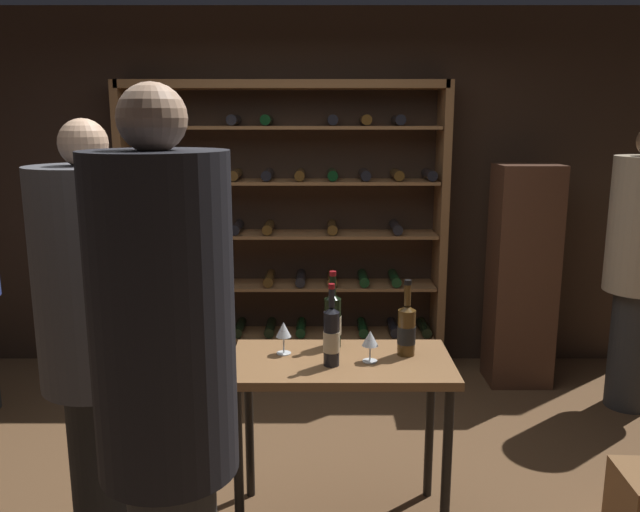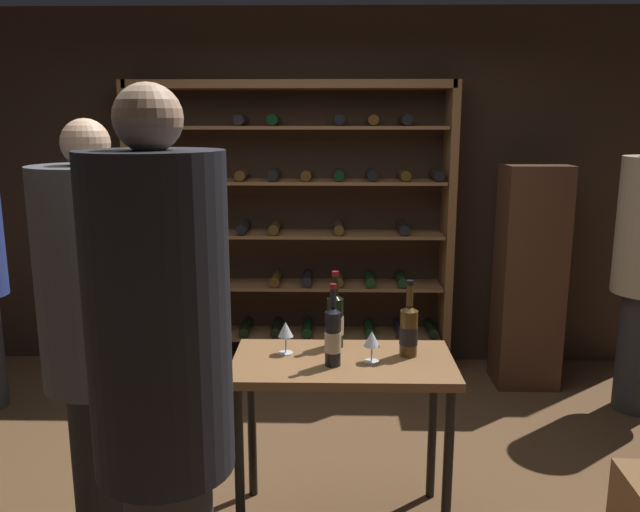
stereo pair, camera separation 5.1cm
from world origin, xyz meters
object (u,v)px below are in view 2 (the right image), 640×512
at_px(tasting_table, 343,382).
at_px(person_host_in_suit, 163,391).
at_px(wine_bottle_red_label, 409,330).
at_px(wine_bottle_gold_foil, 335,320).
at_px(person_guest_plum_blouse, 99,329).
at_px(wine_glass_stemmed_left, 372,340).
at_px(display_cabinet, 529,277).
at_px(wine_rack, 290,232).
at_px(wine_glass_stemmed_center, 286,331).
at_px(wine_bottle_black_capsule, 333,336).

distance_m(tasting_table, person_host_in_suit, 1.23).
relative_size(wine_bottle_red_label, wine_bottle_gold_foil, 0.96).
xyz_separation_m(person_host_in_suit, person_guest_plum_blouse, (-0.46, 0.75, -0.06)).
bearing_deg(wine_glass_stemmed_left, display_cabinet, 54.81).
xyz_separation_m(wine_bottle_red_label, wine_bottle_gold_foil, (-0.34, 0.11, 0.01)).
height_order(wine_rack, wine_glass_stemmed_left, wine_rack).
bearing_deg(wine_rack, person_guest_plum_blouse, -105.56).
bearing_deg(display_cabinet, tasting_table, -128.35).
relative_size(person_host_in_suit, person_guest_plum_blouse, 1.05).
xyz_separation_m(person_host_in_suit, wine_glass_stemmed_center, (0.28, 1.09, -0.18)).
height_order(person_host_in_suit, wine_bottle_black_capsule, person_host_in_suit).
bearing_deg(person_guest_plum_blouse, display_cabinet, -127.45).
distance_m(wine_bottle_gold_foil, wine_glass_stemmed_center, 0.25).
xyz_separation_m(wine_bottle_black_capsule, wine_bottle_red_label, (0.35, 0.13, -0.01)).
xyz_separation_m(wine_rack, person_guest_plum_blouse, (-0.64, -2.28, -0.02)).
relative_size(wine_bottle_red_label, wine_glass_stemmed_left, 2.46).
xyz_separation_m(wine_bottle_black_capsule, wine_glass_stemmed_left, (0.18, 0.04, -0.03)).
xyz_separation_m(tasting_table, display_cabinet, (1.36, 1.72, 0.08)).
distance_m(wine_rack, tasting_table, 2.07).
bearing_deg(wine_glass_stemmed_left, tasting_table, 167.76).
bearing_deg(wine_glass_stemmed_left, person_guest_plum_blouse, -167.92).
distance_m(display_cabinet, wine_bottle_red_label, 1.97).
height_order(wine_bottle_gold_foil, wine_glass_stemmed_center, wine_bottle_gold_foil).
relative_size(wine_rack, wine_glass_stemmed_center, 15.64).
relative_size(tasting_table, wine_bottle_red_label, 2.82).
relative_size(wine_rack, wine_bottle_gold_foil, 6.46).
bearing_deg(tasting_table, wine_rack, 100.70).
relative_size(person_guest_plum_blouse, wine_bottle_gold_foil, 5.11).
height_order(wine_rack, wine_bottle_black_capsule, wine_rack).
xyz_separation_m(tasting_table, wine_bottle_red_label, (0.30, 0.06, 0.24)).
xyz_separation_m(tasting_table, person_guest_plum_blouse, (-1.01, -0.27, 0.34)).
bearing_deg(wine_bottle_gold_foil, wine_bottle_red_label, -18.56).
distance_m(person_guest_plum_blouse, wine_bottle_gold_foil, 1.08).
distance_m(person_host_in_suit, wine_bottle_gold_foil, 1.31).
xyz_separation_m(display_cabinet, wine_bottle_gold_foil, (-1.40, -1.54, 0.16)).
distance_m(wine_bottle_red_label, wine_glass_stemmed_left, 0.20).
relative_size(wine_rack, wine_bottle_black_capsule, 6.44).
bearing_deg(person_host_in_suit, wine_glass_stemmed_center, -42.90).
relative_size(wine_glass_stemmed_left, wine_glass_stemmed_center, 0.95).
height_order(person_guest_plum_blouse, wine_bottle_red_label, person_guest_plum_blouse).
relative_size(person_host_in_suit, wine_glass_stemmed_left, 13.71).
distance_m(person_guest_plum_blouse, wine_glass_stemmed_left, 1.17).
bearing_deg(person_host_in_suit, person_guest_plum_blouse, 3.41).
height_order(display_cabinet, wine_glass_stemmed_left, display_cabinet).
xyz_separation_m(person_guest_plum_blouse, wine_glass_stemmed_center, (0.75, 0.35, -0.12)).
xyz_separation_m(wine_rack, wine_glass_stemmed_center, (0.11, -1.93, -0.13)).
bearing_deg(tasting_table, wine_glass_stemmed_left, -12.24).
height_order(wine_bottle_red_label, wine_glass_stemmed_center, wine_bottle_red_label).
distance_m(person_guest_plum_blouse, wine_glass_stemmed_center, 0.83).
height_order(display_cabinet, wine_bottle_red_label, display_cabinet).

